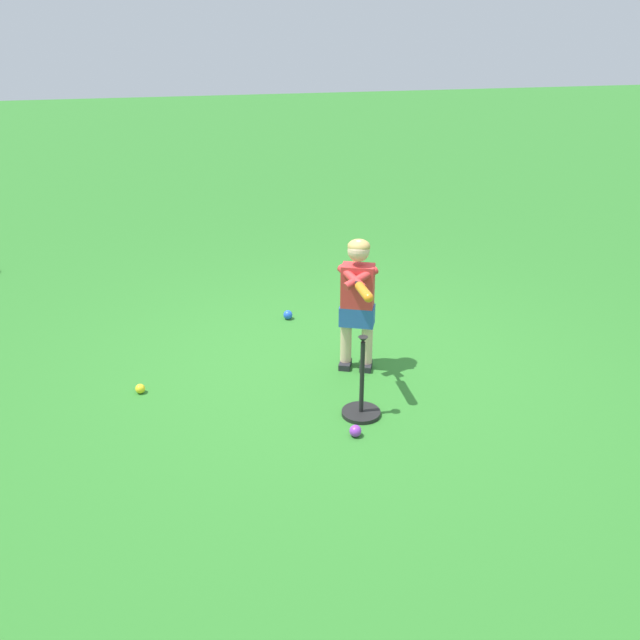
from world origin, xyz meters
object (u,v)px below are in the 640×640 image
object	(u,v)px
play_ball_behind_batter	(288,315)
batting_tee	(361,402)
play_ball_far_right	(140,389)
child_batter	(358,294)
play_ball_far_left	(355,431)

from	to	relation	value
play_ball_behind_batter	batting_tee	size ratio (longest dim) A/B	0.14
play_ball_behind_batter	play_ball_far_right	xyz separation A→B (m)	(-1.11, 1.35, -0.01)
child_batter	play_ball_far_left	xyz separation A→B (m)	(-0.94, 0.27, -0.61)
play_ball_far_right	batting_tee	distance (m)	1.69
child_batter	batting_tee	bearing A→B (deg)	167.17
child_batter	play_ball_behind_batter	distance (m)	1.31
child_batter	play_ball_far_right	distance (m)	1.81
child_batter	play_ball_behind_batter	size ratio (longest dim) A/B	12.56
play_ball_far_right	batting_tee	size ratio (longest dim) A/B	0.12
child_batter	play_ball_behind_batter	bearing A→B (deg)	17.85
batting_tee	play_ball_far_left	bearing A→B (deg)	155.78
play_ball_far_left	play_ball_far_right	size ratio (longest dim) A/B	1.13
play_ball_far_left	play_ball_far_right	bearing A→B (deg)	56.97
child_batter	play_ball_behind_batter	world-z (taller)	child_batter
play_ball_behind_batter	play_ball_far_left	world-z (taller)	play_ball_behind_batter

